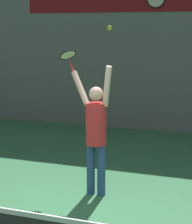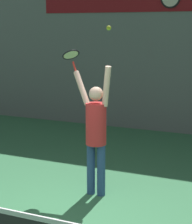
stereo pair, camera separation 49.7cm
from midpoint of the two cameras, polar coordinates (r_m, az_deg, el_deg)
The scene contains 4 objects.
back_wall at distance 10.27m, azimuth 6.87°, elevation 11.09°, with size 18.00×0.10×5.00m.
tennis_player at distance 6.28m, azimuth -2.30°, elevation -2.49°, with size 0.80×0.48×2.07m.
tennis_racket at distance 6.66m, azimuth -6.08°, elevation 7.84°, with size 0.37×0.38×0.37m.
tennis_ball at distance 5.96m, azimuth -0.54°, elevation 11.74°, with size 0.07×0.07×0.07m.
Camera 1 is at (1.89, -4.27, 2.62)m, focal length 65.00 mm.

